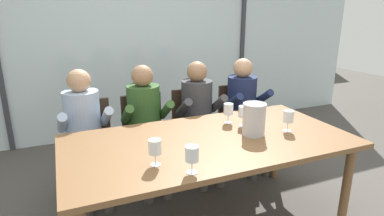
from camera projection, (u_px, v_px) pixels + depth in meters
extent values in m
plane|color=#4C4742|center=(169.00, 171.00, 3.58)|extent=(14.00, 14.00, 0.00)
cube|color=silver|center=(136.00, 41.00, 4.37)|extent=(7.39, 0.03, 2.60)
cube|color=#38383D|center=(242.00, 38.00, 4.96)|extent=(0.06, 0.06, 2.60)
cube|color=#568942|center=(97.00, 35.00, 8.22)|extent=(13.39, 2.40, 2.19)
cube|color=brown|center=(210.00, 141.00, 2.48)|extent=(2.19, 1.10, 0.04)
cylinder|color=brown|center=(346.00, 187.00, 2.56)|extent=(0.07, 0.07, 0.72)
cylinder|color=brown|center=(74.00, 183.00, 2.62)|extent=(0.07, 0.07, 0.72)
cylinder|color=brown|center=(276.00, 145.00, 3.35)|extent=(0.07, 0.07, 0.72)
cube|color=#332319|center=(91.00, 150.00, 3.00)|extent=(0.47, 0.47, 0.03)
cube|color=#332319|center=(88.00, 121.00, 3.11)|extent=(0.42, 0.06, 0.42)
cylinder|color=#332319|center=(72.00, 186.00, 2.84)|extent=(0.04, 0.04, 0.45)
cylinder|color=#332319|center=(115.00, 179.00, 2.95)|extent=(0.04, 0.04, 0.45)
cylinder|color=#332319|center=(72.00, 167.00, 3.18)|extent=(0.04, 0.04, 0.45)
cylinder|color=#332319|center=(111.00, 161.00, 3.30)|extent=(0.04, 0.04, 0.45)
cube|color=#332319|center=(149.00, 140.00, 3.21)|extent=(0.48, 0.48, 0.03)
cube|color=#332319|center=(142.00, 114.00, 3.31)|extent=(0.42, 0.08, 0.42)
cylinder|color=#332319|center=(139.00, 174.00, 3.04)|extent=(0.04, 0.04, 0.45)
cylinder|color=#332319|center=(175.00, 165.00, 3.21)|extent=(0.04, 0.04, 0.45)
cylinder|color=#332319|center=(127.00, 159.00, 3.36)|extent=(0.04, 0.04, 0.45)
cylinder|color=#332319|center=(160.00, 151.00, 3.53)|extent=(0.04, 0.04, 0.45)
cube|color=#332319|center=(195.00, 133.00, 3.40)|extent=(0.50, 0.50, 0.03)
cube|color=#332319|center=(191.00, 108.00, 3.52)|extent=(0.42, 0.09, 0.42)
cylinder|color=#332319|center=(182.00, 164.00, 3.25)|extent=(0.04, 0.04, 0.45)
cylinder|color=#332319|center=(218.00, 159.00, 3.34)|extent=(0.04, 0.04, 0.45)
cylinder|color=#332319|center=(175.00, 149.00, 3.60)|extent=(0.04, 0.04, 0.45)
cylinder|color=#332319|center=(207.00, 145.00, 3.69)|extent=(0.04, 0.04, 0.45)
cube|color=#332319|center=(242.00, 126.00, 3.61)|extent=(0.47, 0.47, 0.03)
cube|color=#332319|center=(235.00, 102.00, 3.72)|extent=(0.42, 0.07, 0.42)
cylinder|color=#332319|center=(234.00, 155.00, 3.45)|extent=(0.04, 0.04, 0.45)
cylinder|color=#332319|center=(265.00, 150.00, 3.56)|extent=(0.04, 0.04, 0.45)
cylinder|color=#332319|center=(220.00, 141.00, 3.79)|extent=(0.04, 0.04, 0.45)
cylinder|color=#332319|center=(248.00, 138.00, 3.91)|extent=(0.04, 0.04, 0.45)
cylinder|color=#9EB2D1|center=(83.00, 119.00, 2.95)|extent=(0.34, 0.34, 0.52)
sphere|color=tan|center=(79.00, 81.00, 2.85)|extent=(0.21, 0.21, 0.21)
cube|color=#47423D|center=(79.00, 155.00, 2.82)|extent=(0.16, 0.41, 0.13)
cube|color=#47423D|center=(100.00, 151.00, 2.89)|extent=(0.16, 0.41, 0.13)
cylinder|color=#47423D|center=(86.00, 192.00, 2.72)|extent=(0.10, 0.10, 0.48)
cylinder|color=#47423D|center=(107.00, 187.00, 2.80)|extent=(0.10, 0.10, 0.48)
cylinder|color=#9EB2D1|center=(62.00, 123.00, 2.76)|extent=(0.10, 0.33, 0.26)
cylinder|color=#9EB2D1|center=(106.00, 117.00, 2.92)|extent=(0.10, 0.33, 0.26)
cylinder|color=#2D5123|center=(144.00, 111.00, 3.16)|extent=(0.32, 0.32, 0.52)
sphere|color=#936B4C|center=(142.00, 76.00, 3.06)|extent=(0.21, 0.21, 0.21)
cube|color=#47423D|center=(141.00, 145.00, 3.03)|extent=(0.13, 0.40, 0.13)
cube|color=#47423D|center=(160.00, 142.00, 3.10)|extent=(0.13, 0.40, 0.13)
cylinder|color=#47423D|center=(148.00, 179.00, 2.93)|extent=(0.10, 0.10, 0.48)
cylinder|color=#47423D|center=(167.00, 175.00, 2.99)|extent=(0.10, 0.10, 0.48)
cylinder|color=#2D5123|center=(127.00, 115.00, 2.98)|extent=(0.08, 0.32, 0.26)
cylinder|color=#2D5123|center=(166.00, 110.00, 3.12)|extent=(0.08, 0.32, 0.26)
cylinder|color=#38383D|center=(197.00, 105.00, 3.37)|extent=(0.33, 0.33, 0.52)
sphere|color=#936B4C|center=(197.00, 72.00, 3.27)|extent=(0.21, 0.21, 0.21)
cube|color=#47423D|center=(196.00, 136.00, 3.24)|extent=(0.14, 0.40, 0.13)
cube|color=#47423D|center=(212.00, 134.00, 3.30)|extent=(0.14, 0.40, 0.13)
cylinder|color=#47423D|center=(204.00, 168.00, 3.14)|extent=(0.10, 0.10, 0.48)
cylinder|color=#47423D|center=(220.00, 165.00, 3.20)|extent=(0.10, 0.10, 0.48)
cylinder|color=#38383D|center=(184.00, 108.00, 3.19)|extent=(0.09, 0.33, 0.26)
cylinder|color=#38383D|center=(218.00, 104.00, 3.32)|extent=(0.09, 0.33, 0.26)
cylinder|color=#192347|center=(242.00, 100.00, 3.57)|extent=(0.33, 0.33, 0.52)
sphere|color=tan|center=(243.00, 68.00, 3.47)|extent=(0.21, 0.21, 0.21)
cube|color=#47423D|center=(244.00, 129.00, 3.44)|extent=(0.14, 0.40, 0.13)
cube|color=#47423D|center=(257.00, 126.00, 3.51)|extent=(0.14, 0.40, 0.13)
cylinder|color=#47423D|center=(253.00, 158.00, 3.34)|extent=(0.10, 0.10, 0.48)
cylinder|color=#47423D|center=(267.00, 155.00, 3.41)|extent=(0.10, 0.10, 0.48)
cylinder|color=#192347|center=(233.00, 102.00, 3.38)|extent=(0.09, 0.33, 0.26)
cylinder|color=#192347|center=(262.00, 98.00, 3.54)|extent=(0.09, 0.33, 0.26)
cylinder|color=#B7B7BC|center=(254.00, 119.00, 2.52)|extent=(0.18, 0.18, 0.25)
torus|color=silver|center=(255.00, 104.00, 2.48)|extent=(0.19, 0.19, 0.01)
cylinder|color=silver|center=(192.00, 172.00, 1.96)|extent=(0.07, 0.07, 0.00)
cylinder|color=silver|center=(192.00, 166.00, 1.95)|extent=(0.01, 0.01, 0.07)
cylinder|color=silver|center=(192.00, 154.00, 1.92)|extent=(0.08, 0.08, 0.09)
cylinder|color=#560C1E|center=(192.00, 158.00, 1.93)|extent=(0.07, 0.07, 0.04)
cylinder|color=silver|center=(287.00, 131.00, 2.63)|extent=(0.07, 0.07, 0.00)
cylinder|color=silver|center=(288.00, 126.00, 2.62)|extent=(0.01, 0.01, 0.07)
cylinder|color=silver|center=(288.00, 116.00, 2.60)|extent=(0.08, 0.08, 0.09)
cylinder|color=maroon|center=(288.00, 119.00, 2.60)|extent=(0.07, 0.07, 0.04)
cylinder|color=silver|center=(243.00, 125.00, 2.75)|extent=(0.07, 0.07, 0.00)
cylinder|color=silver|center=(243.00, 121.00, 2.74)|extent=(0.01, 0.01, 0.07)
cylinder|color=silver|center=(243.00, 112.00, 2.71)|extent=(0.08, 0.08, 0.09)
cylinder|color=#560C1E|center=(243.00, 115.00, 2.72)|extent=(0.07, 0.07, 0.04)
cylinder|color=silver|center=(156.00, 165.00, 2.06)|extent=(0.07, 0.07, 0.00)
cylinder|color=silver|center=(155.00, 159.00, 2.04)|extent=(0.01, 0.01, 0.07)
cylinder|color=silver|center=(155.00, 147.00, 2.02)|extent=(0.08, 0.08, 0.09)
cylinder|color=#E0D184|center=(155.00, 151.00, 2.03)|extent=(0.07, 0.07, 0.04)
cylinder|color=silver|center=(228.00, 122.00, 2.83)|extent=(0.07, 0.07, 0.00)
cylinder|color=silver|center=(228.00, 118.00, 2.81)|extent=(0.01, 0.01, 0.07)
cylinder|color=silver|center=(228.00, 109.00, 2.79)|extent=(0.08, 0.08, 0.09)
cylinder|color=#560C1E|center=(228.00, 112.00, 2.80)|extent=(0.07, 0.07, 0.04)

